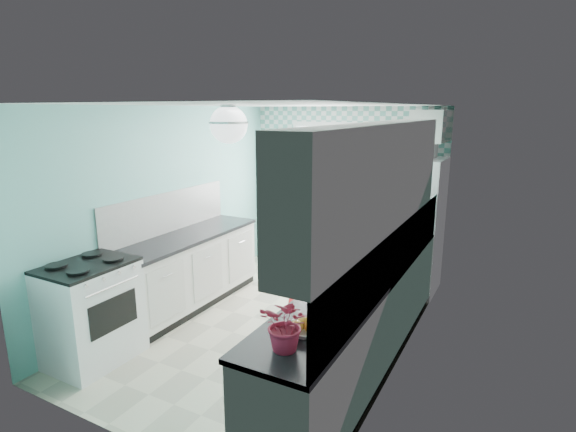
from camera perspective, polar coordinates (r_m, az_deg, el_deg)
The scene contains 26 objects.
floor at distance 5.46m, azimuth -1.75°, elevation -13.47°, with size 3.00×4.40×0.02m, color beige.
ceiling at distance 4.87m, azimuth -1.97°, elevation 14.03°, with size 3.00×4.40×0.02m, color white.
wall_back at distance 6.98m, azimuth 7.28°, elevation 3.34°, with size 3.00×0.02×2.50m, color #7ACBC3.
wall_front at distance 3.38m, azimuth -21.15°, elevation -8.46°, with size 3.00×0.02×2.50m, color #7ACBC3.
wall_left at distance 5.90m, azimuth -14.66°, elevation 1.16°, with size 0.02×4.40×2.50m, color #7ACBC3.
wall_right at distance 4.48m, azimuth 15.14°, elevation -2.70°, with size 0.02×4.40×2.50m, color #7ACBC3.
accent_wall at distance 6.95m, azimuth 7.21°, elevation 3.31°, with size 3.00×0.01×2.50m, color #66B0A3.
window at distance 7.02m, azimuth 4.52°, elevation 5.94°, with size 1.04×0.05×1.44m.
backsplash_right at distance 4.13m, azimuth 13.50°, elevation -4.78°, with size 0.02×3.60×0.51m, color white.
backsplash_left at distance 5.84m, azimuth -14.97°, elevation 0.48°, with size 0.02×2.15×0.51m, color white.
upper_cabinets_right at distance 3.82m, azimuth 11.07°, elevation 4.77°, with size 0.33×3.20×0.90m, color silver.
upper_cabinet_fridge at distance 6.15m, azimuth 17.81°, elevation 10.86°, with size 0.40×0.74×0.40m, color silver.
ceiling_light at distance 4.20m, azimuth -7.55°, elevation 11.47°, with size 0.34×0.34×0.35m.
base_cabinets_right at distance 4.48m, azimuth 9.32°, elevation -13.38°, with size 0.60×3.60×0.90m, color white.
countertop_right at distance 4.30m, azimuth 9.37°, elevation -7.73°, with size 0.63×3.60×0.04m, color black.
base_cabinets_left at distance 5.87m, azimuth -12.45°, elevation -6.93°, with size 0.60×2.15×0.90m, color white.
countertop_left at distance 5.71m, azimuth -12.57°, elevation -2.53°, with size 0.63×2.15×0.04m, color black.
fridge at distance 6.35m, azimuth 15.23°, elevation -1.11°, with size 0.80×0.79×1.83m.
stove at distance 4.91m, azimuth -23.77°, elevation -10.98°, with size 0.66×0.83×1.00m.
sink at distance 5.15m, azimuth 13.04°, elevation -4.18°, with size 0.50×0.42×0.53m.
rug at distance 5.92m, azimuth 3.66°, elevation -11.04°, with size 0.73×1.05×0.02m, color maroon.
dish_towel at distance 5.42m, azimuth 9.66°, elevation -8.17°, with size 0.02×0.26×0.39m, color #6FBCBE.
fruit_bowl at distance 3.20m, azimuth 2.01°, elevation -14.26°, with size 0.25×0.25×0.06m, color white.
potted_plant at distance 2.94m, azimuth -0.11°, elevation -13.59°, with size 0.33×0.29×0.37m, color maroon.
soap_bottle at distance 5.49m, azimuth 14.68°, elevation -2.11°, with size 0.08×0.08×0.18m, color #A2AEBA.
microwave at distance 6.18m, azimuth 15.84°, elevation 8.45°, with size 0.52×0.35×0.29m, color silver.
Camera 1 is at (2.44, -4.21, 2.46)m, focal length 28.00 mm.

